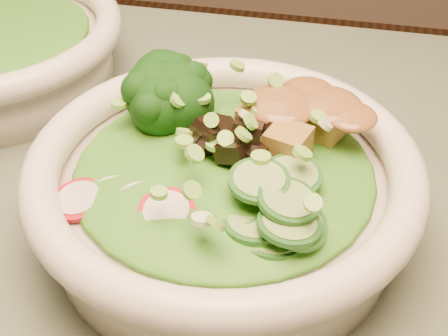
# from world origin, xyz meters

# --- Properties ---
(salad_bowl) EXTENTS (0.29, 0.29, 0.08)m
(salad_bowl) POSITION_xyz_m (-0.18, 0.02, 0.79)
(salad_bowl) COLOR silver
(salad_bowl) RESTS_ON dining_table
(lettuce_bed) EXTENTS (0.22, 0.22, 0.03)m
(lettuce_bed) POSITION_xyz_m (-0.18, 0.02, 0.81)
(lettuce_bed) COLOR #1B6816
(lettuce_bed) RESTS_ON salad_bowl
(broccoli_florets) EXTENTS (0.10, 0.09, 0.05)m
(broccoli_florets) POSITION_xyz_m (-0.23, 0.07, 0.83)
(broccoli_florets) COLOR black
(broccoli_florets) RESTS_ON salad_bowl
(radish_slices) EXTENTS (0.12, 0.07, 0.02)m
(radish_slices) POSITION_xyz_m (-0.22, -0.03, 0.82)
(radish_slices) COLOR #A20C1D
(radish_slices) RESTS_ON salad_bowl
(cucumber_slices) EXTENTS (0.09, 0.09, 0.04)m
(cucumber_slices) POSITION_xyz_m (-0.13, -0.03, 0.83)
(cucumber_slices) COLOR #87A85D
(cucumber_slices) RESTS_ON salad_bowl
(mushroom_heap) EXTENTS (0.09, 0.09, 0.04)m
(mushroom_heap) POSITION_xyz_m (-0.17, 0.03, 0.83)
(mushroom_heap) COLOR black
(mushroom_heap) RESTS_ON salad_bowl
(tofu_cubes) EXTENTS (0.11, 0.08, 0.04)m
(tofu_cubes) POSITION_xyz_m (-0.13, 0.07, 0.83)
(tofu_cubes) COLOR olive
(tofu_cubes) RESTS_ON salad_bowl
(peanut_sauce) EXTENTS (0.08, 0.06, 0.02)m
(peanut_sauce) POSITION_xyz_m (-0.13, 0.07, 0.84)
(peanut_sauce) COLOR brown
(peanut_sauce) RESTS_ON tofu_cubes
(scallion_garnish) EXTENTS (0.21, 0.21, 0.03)m
(scallion_garnish) POSITION_xyz_m (-0.18, 0.02, 0.84)
(scallion_garnish) COLOR #79C144
(scallion_garnish) RESTS_ON salad_bowl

